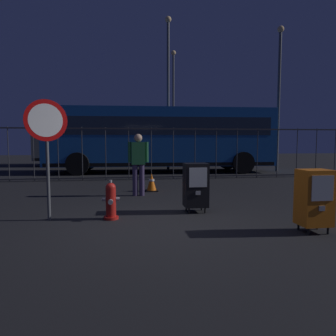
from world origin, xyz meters
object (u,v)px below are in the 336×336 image
at_px(newspaper_box_secondary, 196,185).
at_px(street_light_far_left, 279,88).
at_px(stop_sign, 46,134).
at_px(street_light_near_left, 168,83).
at_px(traffic_cone, 152,182).
at_px(bus_near, 160,136).
at_px(fire_hydrant, 111,201).
at_px(newspaper_box_primary, 314,197).
at_px(bus_far, 125,138).
at_px(pedestrian, 138,161).
at_px(street_light_near_right, 173,99).

bearing_deg(newspaper_box_secondary, street_light_far_left, 53.55).
height_order(stop_sign, street_light_near_left, street_light_near_left).
bearing_deg(traffic_cone, street_light_near_left, 77.63).
distance_m(bus_near, street_light_far_left, 6.24).
height_order(fire_hydrant, newspaper_box_primary, newspaper_box_primary).
height_order(bus_far, street_light_near_left, street_light_near_left).
relative_size(pedestrian, street_light_near_left, 0.22).
bearing_deg(street_light_near_right, street_light_near_left, -102.29).
distance_m(pedestrian, street_light_far_left, 9.89).
distance_m(street_light_near_right, street_light_far_left, 7.73).
bearing_deg(street_light_near_left, street_light_near_right, 77.71).
bearing_deg(street_light_near_right, street_light_far_left, -57.65).
height_order(newspaper_box_secondary, street_light_far_left, street_light_far_left).
bearing_deg(newspaper_box_secondary, pedestrian, 116.57).
bearing_deg(bus_far, pedestrian, -88.66).
height_order(bus_far, street_light_near_right, street_light_near_right).
distance_m(pedestrian, street_light_near_left, 8.57).
height_order(newspaper_box_secondary, traffic_cone, newspaper_box_secondary).
height_order(newspaper_box_primary, newspaper_box_secondary, same).
xyz_separation_m(fire_hydrant, street_light_near_right, (3.67, 15.10, 3.97)).
relative_size(traffic_cone, bus_near, 0.05).
relative_size(bus_far, street_light_far_left, 1.50).
height_order(traffic_cone, street_light_near_right, street_light_near_right).
relative_size(bus_far, street_light_near_right, 1.40).
bearing_deg(stop_sign, traffic_cone, 54.92).
bearing_deg(traffic_cone, street_light_near_right, 77.67).
height_order(newspaper_box_secondary, street_light_near_left, street_light_near_left).
bearing_deg(street_light_far_left, bus_far, 144.77).
bearing_deg(traffic_cone, pedestrian, -120.33).
distance_m(traffic_cone, street_light_near_right, 12.83).
bearing_deg(stop_sign, newspaper_box_primary, -17.77).
xyz_separation_m(street_light_near_left, street_light_far_left, (5.23, -1.51, -0.37)).
height_order(street_light_near_right, street_light_far_left, street_light_near_right).
relative_size(stop_sign, pedestrian, 1.34).
xyz_separation_m(fire_hydrant, newspaper_box_primary, (3.27, -1.35, 0.22)).
height_order(fire_hydrant, street_light_near_left, street_light_near_left).
xyz_separation_m(newspaper_box_primary, street_light_near_left, (-0.70, 11.43, 3.86)).
distance_m(newspaper_box_secondary, street_light_near_left, 10.51).
bearing_deg(street_light_near_right, fire_hydrant, -103.66).
xyz_separation_m(newspaper_box_primary, newspaper_box_secondary, (-1.55, 1.69, 0.00)).
height_order(pedestrian, bus_far, bus_far).
height_order(stop_sign, street_light_near_right, street_light_near_right).
bearing_deg(newspaper_box_primary, street_light_near_right, 88.62).
xyz_separation_m(newspaper_box_secondary, stop_sign, (-2.86, -0.28, 1.03)).
relative_size(newspaper_box_primary, traffic_cone, 1.92).
height_order(newspaper_box_secondary, stop_sign, stop_sign).
distance_m(bus_far, street_light_near_left, 5.10).
distance_m(newspaper_box_secondary, bus_far, 13.58).
relative_size(newspaper_box_primary, street_light_near_left, 0.13).
bearing_deg(newspaper_box_primary, traffic_cone, 115.79).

